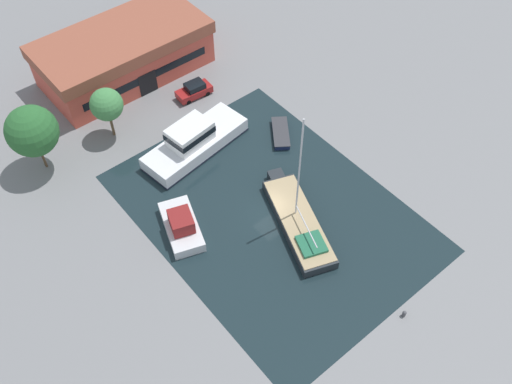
% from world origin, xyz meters
% --- Properties ---
extents(ground_plane, '(440.00, 440.00, 0.00)m').
position_xyz_m(ground_plane, '(0.00, 0.00, 0.00)').
color(ground_plane, slate).
extents(water_canal, '(21.91, 29.97, 0.01)m').
position_xyz_m(water_canal, '(0.00, 0.00, 0.00)').
color(water_canal, '#19282D').
rests_on(water_canal, ground).
extents(warehouse_building, '(19.88, 10.10, 5.57)m').
position_xyz_m(warehouse_building, '(0.51, 27.39, 2.82)').
color(warehouse_building, '#C64C3D').
rests_on(warehouse_building, ground).
extents(quay_tree_near_building, '(3.50, 3.50, 6.12)m').
position_xyz_m(quay_tree_near_building, '(-6.25, 19.12, 4.36)').
color(quay_tree_near_building, brown).
rests_on(quay_tree_near_building, ground).
extents(quay_tree_by_water, '(5.18, 5.18, 7.72)m').
position_xyz_m(quay_tree_by_water, '(-14.14, 19.53, 5.13)').
color(quay_tree_by_water, brown).
rests_on(quay_tree_by_water, ground).
extents(parked_car, '(4.27, 2.14, 1.79)m').
position_xyz_m(parked_car, '(4.30, 18.70, 0.88)').
color(parked_car, maroon).
rests_on(parked_car, ground).
extents(sailboat_moored, '(7.08, 12.48, 13.23)m').
position_xyz_m(sailboat_moored, '(1.00, -2.84, 0.61)').
color(sailboat_moored, '#23282D').
rests_on(sailboat_moored, water_canal).
extents(motor_cruiser, '(12.45, 5.80, 3.74)m').
position_xyz_m(motor_cruiser, '(-0.81, 11.57, 1.35)').
color(motor_cruiser, white).
rests_on(motor_cruiser, water_canal).
extents(small_dinghy, '(4.13, 4.76, 0.64)m').
position_xyz_m(small_dinghy, '(7.73, 7.37, 0.33)').
color(small_dinghy, '#19234C').
rests_on(small_dinghy, water_canal).
extents(cabin_boat, '(4.83, 6.86, 2.62)m').
position_xyz_m(cabin_boat, '(-7.96, 3.64, 0.92)').
color(cabin_boat, silver).
rests_on(cabin_boat, water_canal).
extents(mooring_bollard, '(0.35, 0.35, 0.69)m').
position_xyz_m(mooring_bollard, '(1.51, -15.70, 0.36)').
color(mooring_bollard, '#47474C').
rests_on(mooring_bollard, ground).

